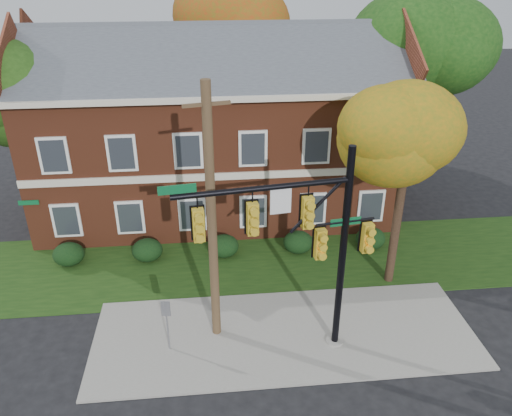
{
  "coord_description": "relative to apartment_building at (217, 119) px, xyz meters",
  "views": [
    {
      "loc": [
        -2.51,
        -13.16,
        12.6
      ],
      "look_at": [
        -0.87,
        3.0,
        4.32
      ],
      "focal_mm": 35.0,
      "sensor_mm": 36.0,
      "label": 1
    }
  ],
  "objects": [
    {
      "name": "sidewalk",
      "position": [
        2.0,
        -10.95,
        -4.95
      ],
      "size": [
        14.0,
        5.0,
        0.08
      ],
      "primitive_type": "cube",
      "color": "gray",
      "rests_on": "ground"
    },
    {
      "name": "hedge_center",
      "position": [
        0.0,
        -5.25,
        -4.46
      ],
      "size": [
        1.4,
        1.26,
        1.05
      ],
      "primitive_type": "ellipsoid",
      "color": "black",
      "rests_on": "ground"
    },
    {
      "name": "tree_far_rear",
      "position": [
        1.34,
        7.84,
        3.86
      ],
      "size": [
        6.84,
        6.46,
        11.52
      ],
      "color": "black",
      "rests_on": "ground"
    },
    {
      "name": "hedge_right",
      "position": [
        3.5,
        -5.25,
        -4.46
      ],
      "size": [
        1.4,
        1.26,
        1.05
      ],
      "primitive_type": "ellipsoid",
      "color": "black",
      "rests_on": "ground"
    },
    {
      "name": "sign_post",
      "position": [
        -2.2,
        -11.32,
        -3.53
      ],
      "size": [
        0.31,
        0.09,
        2.15
      ],
      "rotation": [
        0.0,
        0.0,
        -0.16
      ],
      "color": "slate",
      "rests_on": "ground"
    },
    {
      "name": "tree_near_right",
      "position": [
        7.22,
        -8.09,
        1.68
      ],
      "size": [
        4.5,
        4.25,
        8.58
      ],
      "color": "black",
      "rests_on": "ground"
    },
    {
      "name": "traffic_signal",
      "position": [
        2.37,
        -11.78,
        -0.28
      ],
      "size": [
        6.76,
        1.14,
        7.59
      ],
      "rotation": [
        0.0,
        0.0,
        0.14
      ],
      "color": "gray",
      "rests_on": "ground"
    },
    {
      "name": "grass_strip",
      "position": [
        2.0,
        -5.95,
        -4.97
      ],
      "size": [
        30.0,
        6.0,
        0.04
      ],
      "primitive_type": "cube",
      "color": "#193811",
      "rests_on": "ground"
    },
    {
      "name": "utility_pole",
      "position": [
        -0.5,
        -10.6,
        -0.22
      ],
      "size": [
        1.45,
        0.41,
        9.4
      ],
      "rotation": [
        0.0,
        0.0,
        0.21
      ],
      "color": "brown",
      "rests_on": "ground"
    },
    {
      "name": "hedge_left",
      "position": [
        -3.5,
        -5.25,
        -4.46
      ],
      "size": [
        1.4,
        1.26,
        1.05
      ],
      "primitive_type": "ellipsoid",
      "color": "black",
      "rests_on": "ground"
    },
    {
      "name": "tree_right_rear",
      "position": [
        11.31,
        0.86,
        3.13
      ],
      "size": [
        6.3,
        5.95,
        10.62
      ],
      "color": "black",
      "rests_on": "ground"
    },
    {
      "name": "apartment_building",
      "position": [
        0.0,
        0.0,
        0.0
      ],
      "size": [
        18.8,
        8.8,
        9.74
      ],
      "color": "brown",
      "rests_on": "ground"
    },
    {
      "name": "tree_left_rear",
      "position": [
        -9.73,
        -1.12,
        1.69
      ],
      "size": [
        5.4,
        5.1,
        8.88
      ],
      "color": "black",
      "rests_on": "ground"
    },
    {
      "name": "ground",
      "position": [
        2.0,
        -11.95,
        -4.99
      ],
      "size": [
        120.0,
        120.0,
        0.0
      ],
      "primitive_type": "plane",
      "color": "black",
      "rests_on": "ground"
    },
    {
      "name": "hedge_far_left",
      "position": [
        -7.0,
        -5.25,
        -4.46
      ],
      "size": [
        1.4,
        1.26,
        1.05
      ],
      "primitive_type": "ellipsoid",
      "color": "black",
      "rests_on": "ground"
    },
    {
      "name": "hedge_far_right",
      "position": [
        7.0,
        -5.25,
        -4.46
      ],
      "size": [
        1.4,
        1.26,
        1.05
      ],
      "primitive_type": "ellipsoid",
      "color": "black",
      "rests_on": "ground"
    }
  ]
}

